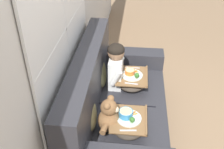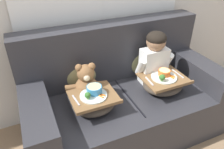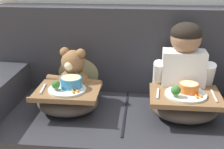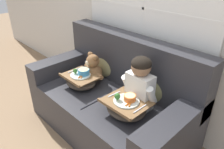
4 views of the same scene
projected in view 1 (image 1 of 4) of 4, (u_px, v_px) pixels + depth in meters
name	position (u px, v px, depth m)	size (l,w,h in m)	color
ground_plane	(121.00, 136.00, 3.01)	(14.00, 14.00, 0.00)	#8E7051
wall_back_with_window	(61.00, 29.00, 2.32)	(8.00, 0.08, 2.60)	beige
couch	(115.00, 111.00, 2.81)	(1.82, 0.92, 1.05)	#2D2D33
throw_pillow_behind_child	(100.00, 71.00, 2.95)	(0.38, 0.18, 0.39)	#898456
throw_pillow_behind_teddy	(90.00, 113.00, 2.38)	(0.34, 0.16, 0.35)	#898456
child_figure	(116.00, 63.00, 2.87)	(0.37, 0.19, 0.53)	white
teddy_bear	(109.00, 117.00, 2.38)	(0.38, 0.27, 0.35)	brown
lap_tray_child	(132.00, 80.00, 2.98)	(0.41, 0.35, 0.22)	#473D33
lap_tray_teddy	(129.00, 123.00, 2.41)	(0.38, 0.33, 0.21)	#473D33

